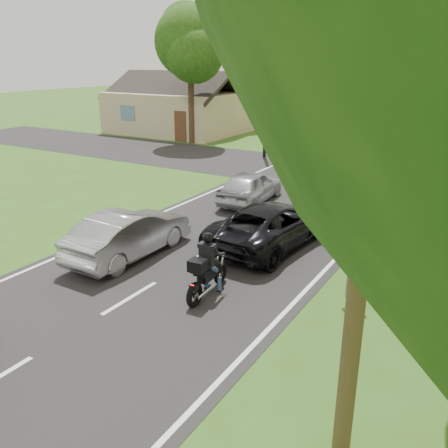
% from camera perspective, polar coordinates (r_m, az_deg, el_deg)
% --- Properties ---
extents(ground, '(140.00, 140.00, 0.00)m').
position_cam_1_polar(ground, '(12.54, -11.22, -8.75)').
color(ground, '#325217').
rests_on(ground, ground).
extents(road, '(8.00, 100.00, 0.01)m').
position_cam_1_polar(road, '(20.43, 7.82, 2.65)').
color(road, black).
rests_on(road, ground).
extents(cross_road, '(60.00, 7.00, 0.01)m').
position_cam_1_polar(cross_road, '(25.87, 13.23, 5.88)').
color(cross_road, black).
rests_on(cross_road, ground).
extents(motorcycle_rider, '(0.57, 2.02, 1.74)m').
position_cam_1_polar(motorcycle_rider, '(12.15, -2.10, -5.70)').
color(motorcycle_rider, black).
rests_on(motorcycle_rider, ground).
extents(dark_suv, '(2.76, 5.29, 1.42)m').
position_cam_1_polar(dark_suv, '(15.42, 5.70, -0.05)').
color(dark_suv, black).
rests_on(dark_suv, road).
extents(silver_sedan, '(1.56, 4.42, 1.45)m').
position_cam_1_polar(silver_sedan, '(14.80, -11.34, -1.13)').
color(silver_sedan, '#A9A9AE').
rests_on(silver_sedan, road).
extents(silver_suv, '(1.93, 4.14, 1.37)m').
position_cam_1_polar(silver_suv, '(20.08, 3.19, 4.57)').
color(silver_suv, '#ADAFB5').
rests_on(silver_suv, road).
extents(traffic_signal, '(6.38, 0.44, 6.00)m').
position_cam_1_polar(traffic_signal, '(22.49, 20.66, 13.89)').
color(traffic_signal, black).
rests_on(traffic_signal, ground).
extents(signal_pole_far, '(0.20, 0.20, 6.00)m').
position_cam_1_polar(signal_pole_far, '(29.16, 5.02, 13.77)').
color(signal_pole_far, black).
rests_on(signal_pole_far, ground).
extents(utility_pole_near, '(1.60, 0.28, 10.00)m').
position_cam_1_polar(utility_pole_near, '(6.23, 17.66, 11.56)').
color(utility_pole_near, brown).
rests_on(utility_pole_near, ground).
extents(sign_white, '(0.55, 0.07, 2.12)m').
position_cam_1_polar(sign_white, '(12.15, 15.05, -1.71)').
color(sign_white, slate).
rests_on(sign_white, ground).
extents(sign_green, '(0.55, 0.07, 2.12)m').
position_cam_1_polar(sign_green, '(19.65, 22.46, 5.48)').
color(sign_green, slate).
rests_on(sign_green, ground).
extents(tree_left_near, '(5.12, 4.96, 9.22)m').
position_cam_1_polar(tree_left_near, '(33.90, -3.94, 20.56)').
color(tree_left_near, '#332316').
rests_on(tree_left_near, ground).
extents(tree_left_far, '(5.76, 5.58, 10.14)m').
position_cam_1_polar(tree_left_far, '(43.41, 1.86, 21.13)').
color(tree_left_far, '#332316').
rests_on(tree_left_far, ground).
extents(house, '(10.20, 8.00, 4.84)m').
position_cam_1_polar(house, '(40.02, -5.37, 13.51)').
color(house, tan).
rests_on(house, ground).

